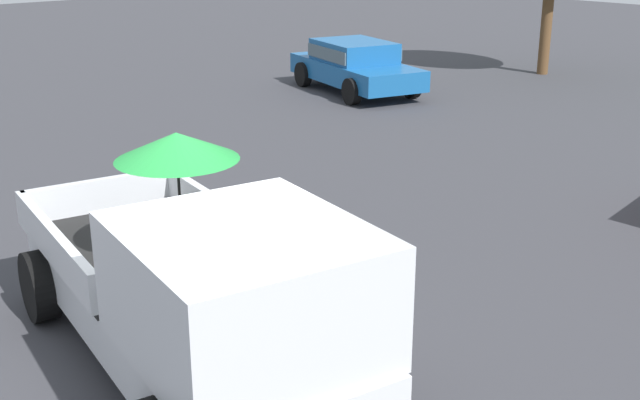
# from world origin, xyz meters

# --- Properties ---
(ground_plane) EXTENTS (80.00, 80.00, 0.00)m
(ground_plane) POSITION_xyz_m (0.00, 0.00, 0.00)
(ground_plane) COLOR #38383D
(pickup_truck_main) EXTENTS (5.29, 2.93, 2.25)m
(pickup_truck_main) POSITION_xyz_m (0.46, -0.07, 0.97)
(pickup_truck_main) COLOR black
(pickup_truck_main) RESTS_ON ground
(parked_sedan_near) EXTENTS (4.60, 2.77, 1.33)m
(parked_sedan_near) POSITION_xyz_m (-8.92, 11.03, 0.74)
(parked_sedan_near) COLOR black
(parked_sedan_near) RESTS_ON ground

